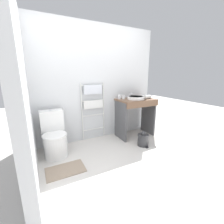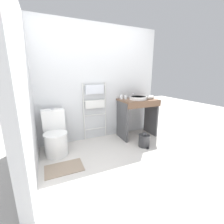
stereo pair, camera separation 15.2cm
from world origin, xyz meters
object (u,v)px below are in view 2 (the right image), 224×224
Objects in this scene: cup_near_edge at (126,97)px; hair_dryer at (150,97)px; trash_bin at (144,140)px; toilet at (55,136)px; towel_radiator at (95,101)px; cup_near_wall at (121,97)px; sink_basin at (138,98)px.

cup_near_edge is 0.43× the size of hair_dryer.
toilet is at bearing 164.15° from trash_bin.
cup_near_edge is (0.66, -0.14, 0.06)m from towel_radiator.
cup_near_edge reaches higher than toilet.
towel_radiator reaches higher than trash_bin.
towel_radiator is at bearing 170.93° from cup_near_wall.
towel_radiator reaches higher than toilet.
toilet reaches higher than trash_bin.
toilet is 2.09m from hair_dryer.
towel_radiator reaches higher than cup_near_edge.
towel_radiator is at bearing 134.77° from trash_bin.
cup_near_wall reaches higher than hair_dryer.
sink_basin is at bearing 166.96° from hair_dryer.
toilet is 3.70× the size of hair_dryer.
cup_near_edge is at bearing 146.06° from sink_basin.
towel_radiator is 5.79× the size of hair_dryer.
cup_near_edge is (-0.22, 0.15, 0.01)m from sink_basin.
cup_near_edge is at bearing -27.38° from cup_near_wall.
cup_near_wall is 0.63m from hair_dryer.
toilet is at bearing -160.43° from towel_radiator.
cup_near_edge reaches higher than hair_dryer.
trash_bin is (0.17, -0.67, -0.78)m from cup_near_wall.
cup_near_wall reaches higher than toilet.
trash_bin is at bearing -134.22° from hair_dryer.
toilet is 2.58× the size of trash_bin.
toilet is at bearing -171.66° from cup_near_wall.
sink_basin is (1.74, 0.02, 0.57)m from toilet.
cup_near_wall is (-0.30, 0.19, 0.01)m from sink_basin.
cup_near_wall is 0.30× the size of trash_bin.
cup_near_edge is 1.00m from trash_bin.
cup_near_wall is 1.04m from trash_bin.
towel_radiator is 0.68m from cup_near_edge.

